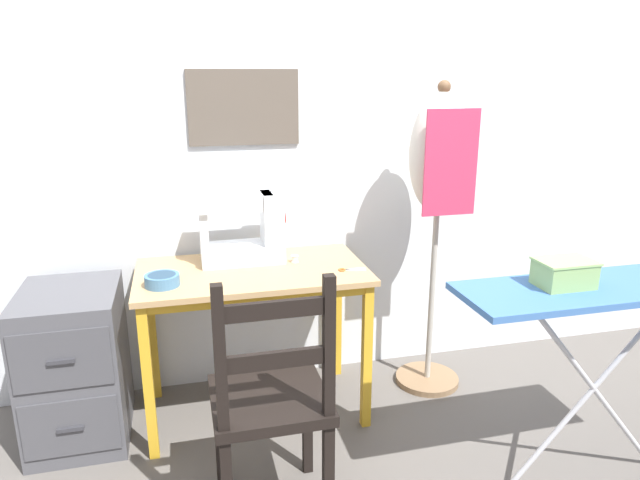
{
  "coord_description": "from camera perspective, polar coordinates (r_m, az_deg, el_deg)",
  "views": [
    {
      "loc": [
        -0.29,
        -2.09,
        1.53
      ],
      "look_at": [
        0.3,
        0.25,
        0.83
      ],
      "focal_mm": 32.0,
      "sensor_mm": 36.0,
      "label": 1
    }
  ],
  "objects": [
    {
      "name": "fabric_bowl",
      "position": [
        2.4,
        -15.51,
        -3.86
      ],
      "size": [
        0.14,
        0.14,
        0.05
      ],
      "color": "teal",
      "rests_on": "sewing_table"
    },
    {
      "name": "sewing_machine",
      "position": [
        2.6,
        -7.33,
        1.02
      ],
      "size": [
        0.39,
        0.19,
        0.34
      ],
      "color": "white",
      "rests_on": "sewing_table"
    },
    {
      "name": "filing_cabinet",
      "position": [
        2.7,
        -23.23,
        -11.45
      ],
      "size": [
        0.4,
        0.5,
        0.67
      ],
      "color": "#4C4C51",
      "rests_on": "ground_plane"
    },
    {
      "name": "wall_back",
      "position": [
        2.75,
        -8.19,
        10.75
      ],
      "size": [
        10.0,
        0.07,
        2.55
      ],
      "color": "silver",
      "rests_on": "ground_plane"
    },
    {
      "name": "thread_spool_near_machine",
      "position": [
        2.6,
        -2.54,
        -1.9
      ],
      "size": [
        0.04,
        0.04,
        0.03
      ],
      "color": "silver",
      "rests_on": "sewing_table"
    },
    {
      "name": "ironing_board",
      "position": [
        2.29,
        26.8,
        -5.06
      ],
      "size": [
        1.11,
        0.33,
        0.82
      ],
      "color": "#3D6BAD",
      "rests_on": "ground_plane"
    },
    {
      "name": "storage_box",
      "position": [
        2.17,
        23.24,
        -3.06
      ],
      "size": [
        0.2,
        0.14,
        0.1
      ],
      "color": "#8EB266",
      "rests_on": "ironing_board"
    },
    {
      "name": "dress_form",
      "position": [
        2.72,
        11.85,
        6.41
      ],
      "size": [
        0.32,
        0.32,
        1.51
      ],
      "color": "#846647",
      "rests_on": "ground_plane"
    },
    {
      "name": "ground_plane",
      "position": [
        2.61,
        -5.42,
        -19.74
      ],
      "size": [
        14.0,
        14.0,
        0.0
      ],
      "primitive_type": "plane",
      "color": "#5B5651"
    },
    {
      "name": "scissors",
      "position": [
        2.5,
        2.77,
        -2.99
      ],
      "size": [
        0.12,
        0.05,
        0.01
      ],
      "color": "silver",
      "rests_on": "sewing_table"
    },
    {
      "name": "sewing_table",
      "position": [
        2.55,
        -6.72,
        -4.98
      ],
      "size": [
        1.0,
        0.56,
        0.71
      ],
      "color": "tan",
      "rests_on": "ground_plane"
    },
    {
      "name": "wooden_chair",
      "position": [
        2.03,
        -4.93,
        -15.92
      ],
      "size": [
        0.4,
        0.38,
        0.94
      ],
      "color": "black",
      "rests_on": "ground_plane"
    }
  ]
}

